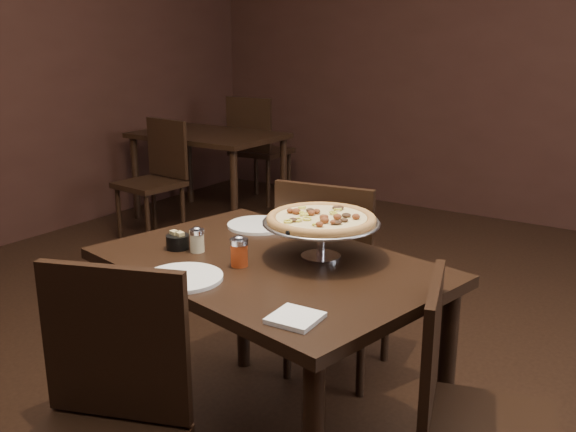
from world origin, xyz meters
The scene contains 16 objects.
room centered at (0.06, 0.03, 1.40)m, with size 6.04×7.04×2.84m.
dining_table centered at (-0.02, -0.06, 0.64)m, with size 1.30×1.00×0.73m.
background_table centered at (-2.20, 2.16, 0.62)m, with size 1.15×0.77×0.72m.
pizza_stand centered at (0.11, 0.08, 0.87)m, with size 0.41×0.41×0.17m.
parmesan_shaker centered at (-0.29, -0.12, 0.78)m, with size 0.05×0.05×0.09m.
pepper_flake_shaker centered at (-0.07, -0.15, 0.78)m, with size 0.06×0.06×0.11m.
packet_caddy centered at (-0.37, -0.13, 0.76)m, with size 0.08×0.08×0.07m.
napkin_stack centered at (0.32, -0.40, 0.74)m, with size 0.13×0.13×0.01m, color white.
plate_left centered at (-0.29, 0.26, 0.74)m, with size 0.25×0.25×0.01m, color white.
plate_near centered at (-0.15, -0.35, 0.74)m, with size 0.26×0.26×0.01m, color white.
serving_spatula centered at (0.11, -0.07, 0.87)m, with size 0.13×0.13×0.02m.
chair_far centered at (-0.08, 0.51, 0.50)m, with size 0.48×0.48×0.91m.
chair_near centered at (-0.03, -0.82, 0.49)m, with size 0.54×0.54×0.91m.
chair_side centered at (0.72, -0.12, 0.45)m, with size 0.48×0.48×0.83m.
bg_chair_far centered at (-2.19, 2.81, 0.53)m, with size 0.47×0.47×0.96m.
bg_chair_near centered at (-2.20, 1.57, 0.48)m, with size 0.45×0.45×0.88m.
Camera 1 is at (1.19, -1.75, 1.49)m, focal length 40.00 mm.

